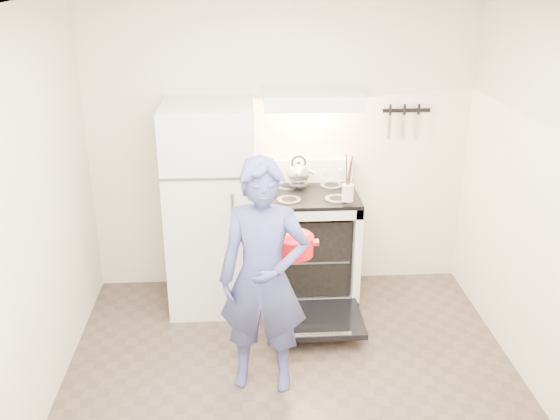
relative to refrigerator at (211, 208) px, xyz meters
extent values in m
plane|color=#4E3E35|center=(0.58, -1.45, -0.85)|extent=(3.60, 3.60, 0.00)
cube|color=beige|center=(0.58, 0.35, 0.40)|extent=(3.20, 0.02, 2.50)
cube|color=silver|center=(0.00, 0.00, 0.00)|extent=(0.70, 0.70, 1.70)
cube|color=silver|center=(0.81, 0.02, -0.39)|extent=(0.76, 0.65, 0.92)
cube|color=black|center=(0.81, 0.02, 0.09)|extent=(0.76, 0.65, 0.03)
cube|color=silver|center=(0.81, 0.31, 0.20)|extent=(0.76, 0.07, 0.20)
cube|color=black|center=(0.81, -0.57, -0.72)|extent=(0.70, 0.54, 0.04)
cube|color=slate|center=(0.81, 0.02, -0.41)|extent=(0.60, 0.52, 0.01)
cube|color=silver|center=(0.81, 0.10, 0.86)|extent=(0.76, 0.50, 0.12)
cube|color=black|center=(1.63, 0.33, 0.70)|extent=(0.40, 0.02, 0.03)
cylinder|color=#987053|center=(0.75, 0.05, -0.40)|extent=(0.30, 0.30, 0.02)
cylinder|color=silver|center=(1.07, -0.24, 0.20)|extent=(0.11, 0.11, 0.13)
imported|color=navy|center=(0.38, -1.14, -0.05)|extent=(0.64, 0.47, 1.61)
camera|label=1|loc=(0.27, -4.70, 1.87)|focal=40.00mm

